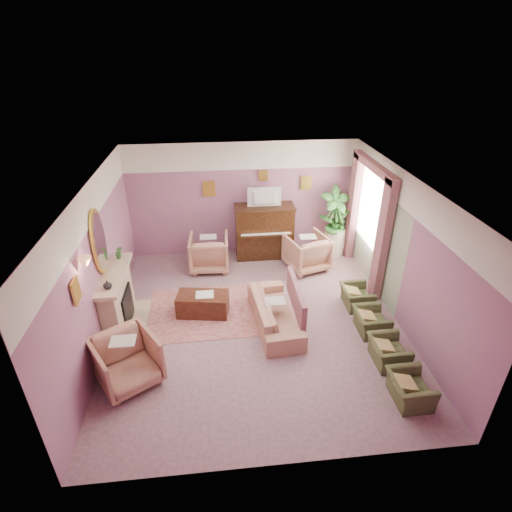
{
  "coord_description": "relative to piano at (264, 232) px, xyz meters",
  "views": [
    {
      "loc": [
        -0.67,
        -6.19,
        4.9
      ],
      "look_at": [
        0.05,
        0.4,
        1.25
      ],
      "focal_mm": 28.0,
      "sensor_mm": 36.0,
      "label": 1
    }
  ],
  "objects": [
    {
      "name": "floor",
      "position": [
        -0.5,
        -2.68,
        -0.65
      ],
      "size": [
        5.5,
        6.0,
        0.01
      ],
      "primitive_type": "cube",
      "color": "gray",
      "rests_on": "ground"
    },
    {
      "name": "ceiling",
      "position": [
        -0.5,
        -2.68,
        2.15
      ],
      "size": [
        5.5,
        6.0,
        0.01
      ],
      "primitive_type": "cube",
      "color": "white",
      "rests_on": "wall_back"
    },
    {
      "name": "wall_back",
      "position": [
        -0.5,
        0.32,
        0.75
      ],
      "size": [
        5.5,
        0.02,
        2.8
      ],
      "primitive_type": "cube",
      "color": "slate",
      "rests_on": "floor"
    },
    {
      "name": "wall_front",
      "position": [
        -0.5,
        -5.68,
        0.75
      ],
      "size": [
        5.5,
        0.02,
        2.8
      ],
      "primitive_type": "cube",
      "color": "slate",
      "rests_on": "floor"
    },
    {
      "name": "wall_left",
      "position": [
        -3.25,
        -2.68,
        0.75
      ],
      "size": [
        0.02,
        6.0,
        2.8
      ],
      "primitive_type": "cube",
      "color": "slate",
      "rests_on": "floor"
    },
    {
      "name": "wall_right",
      "position": [
        2.25,
        -2.68,
        0.75
      ],
      "size": [
        0.02,
        6.0,
        2.8
      ],
      "primitive_type": "cube",
      "color": "slate",
      "rests_on": "floor"
    },
    {
      "name": "picture_rail_band",
      "position": [
        -0.5,
        0.31,
        1.82
      ],
      "size": [
        5.5,
        0.01,
        0.65
      ],
      "primitive_type": "cube",
      "color": "white",
      "rests_on": "wall_back"
    },
    {
      "name": "stripe_panel",
      "position": [
        2.23,
        -1.38,
        0.42
      ],
      "size": [
        0.01,
        3.0,
        2.15
      ],
      "primitive_type": "cube",
      "color": "#9CAE8A",
      "rests_on": "wall_right"
    },
    {
      "name": "fireplace_surround",
      "position": [
        -3.09,
        -2.48,
        -0.1
      ],
      "size": [
        0.3,
        1.4,
        1.1
      ],
      "primitive_type": "cube",
      "color": "#C9AF8B",
      "rests_on": "floor"
    },
    {
      "name": "fireplace_inset",
      "position": [
        -2.99,
        -2.48,
        -0.25
      ],
      "size": [
        0.18,
        0.72,
        0.68
      ],
      "primitive_type": "cube",
      "color": "black",
      "rests_on": "floor"
    },
    {
      "name": "fire_ember",
      "position": [
        -2.95,
        -2.48,
        -0.43
      ],
      "size": [
        0.06,
        0.54,
        0.1
      ],
      "primitive_type": "cube",
      "color": "#FF4B0D",
      "rests_on": "floor"
    },
    {
      "name": "mantel_shelf",
      "position": [
        -3.06,
        -2.48,
        0.47
      ],
      "size": [
        0.4,
        1.55,
        0.07
      ],
      "primitive_type": "cube",
      "color": "#C9AF8B",
      "rests_on": "fireplace_surround"
    },
    {
      "name": "hearth",
      "position": [
        -2.89,
        -2.48,
        -0.64
      ],
      "size": [
        0.55,
        1.5,
        0.02
      ],
      "primitive_type": "cube",
      "color": "#C9AF8B",
      "rests_on": "floor"
    },
    {
      "name": "mirror_frame",
      "position": [
        -3.2,
        -2.48,
        1.15
      ],
      "size": [
        0.04,
        0.72,
        1.2
      ],
      "primitive_type": "ellipsoid",
      "color": "gold",
      "rests_on": "wall_left"
    },
    {
      "name": "mirror_glass",
      "position": [
        -3.17,
        -2.48,
        1.15
      ],
      "size": [
        0.01,
        0.6,
        1.06
      ],
      "primitive_type": "ellipsoid",
      "color": "silver",
      "rests_on": "wall_left"
    },
    {
      "name": "sconce_shade",
      "position": [
        -3.12,
        -3.53,
        1.33
      ],
      "size": [
        0.2,
        0.2,
        0.16
      ],
      "primitive_type": "cone",
      "color": "#D78557",
      "rests_on": "wall_left"
    },
    {
      "name": "piano",
      "position": [
        0.0,
        0.0,
        0.0
      ],
      "size": [
        1.4,
        0.6,
        1.3
      ],
      "primitive_type": "cube",
      "color": "#311A0C",
      "rests_on": "floor"
    },
    {
      "name": "piano_keyshelf",
      "position": [
        -0.0,
        -0.35,
        0.07
      ],
      "size": [
        1.3,
        0.12,
        0.06
      ],
      "primitive_type": "cube",
      "color": "#311A0C",
      "rests_on": "piano"
    },
    {
      "name": "piano_keys",
      "position": [
        0.0,
        -0.35,
        0.11
      ],
      "size": [
        1.2,
        0.08,
        0.02
      ],
      "primitive_type": "cube",
      "color": "white",
      "rests_on": "piano"
    },
    {
      "name": "piano_top",
      "position": [
        0.0,
        0.0,
        0.66
      ],
      "size": [
        1.45,
        0.65,
        0.04
      ],
      "primitive_type": "cube",
      "color": "#311A0C",
      "rests_on": "piano"
    },
    {
      "name": "television",
      "position": [
        0.0,
        -0.05,
        0.95
      ],
      "size": [
        0.8,
        0.12,
        0.48
      ],
      "primitive_type": "imported",
      "color": "black",
      "rests_on": "piano"
    },
    {
      "name": "print_back_left",
      "position": [
        -1.3,
        0.28,
        1.07
      ],
      "size": [
        0.3,
        0.03,
        0.38
      ],
      "primitive_type": "cube",
      "color": "gold",
      "rests_on": "wall_back"
    },
    {
      "name": "print_back_right",
      "position": [
        1.05,
        0.28,
        1.13
      ],
      "size": [
        0.26,
        0.03,
        0.34
      ],
      "primitive_type": "cube",
      "color": "gold",
      "rests_on": "wall_back"
    },
    {
      "name": "print_back_mid",
      "position": [
        0.0,
        0.28,
        1.35
      ],
      "size": [
        0.22,
        0.03,
        0.26
      ],
      "primitive_type": "cube",
      "color": "gold",
      "rests_on": "wall_back"
    },
    {
      "name": "print_left_wall",
      "position": [
        -3.21,
        -3.88,
        1.07
      ],
      "size": [
        0.03,
        0.28,
        0.36
      ],
      "primitive_type": "cube",
      "color": "gold",
      "rests_on": "wall_left"
    },
    {
      "name": "window_blind",
      "position": [
        2.2,
        -1.13,
        1.05
      ],
      "size": [
        0.03,
        1.4,
        1.8
      ],
      "primitive_type": "cube",
      "color": "silver",
      "rests_on": "wall_right"
    },
    {
      "name": "curtain_left",
      "position": [
        2.12,
        -2.05,
        0.65
      ],
      "size": [
        0.16,
        0.34,
        2.6
      ],
      "primitive_type": "cube",
      "color": "#8F525B",
      "rests_on": "floor"
    },
    {
      "name": "curtain_right",
      "position": [
        2.12,
        -0.21,
        0.65
      ],
      "size": [
        0.16,
        0.34,
        2.6
      ],
      "primitive_type": "cube",
      "color": "#8F525B",
      "rests_on": "floor"
    },
    {
      "name": "pelmet",
      "position": [
        2.12,
        -1.13,
        1.91
      ],
      "size": [
        0.16,
        2.2,
        0.16
      ],
      "primitive_type": "cube",
      "color": "#8F525B",
      "rests_on": "wall_right"
    },
    {
      "name": "mantel_plant",
      "position": [
        -3.05,
        -1.93,
        0.64
      ],
      "size": [
        0.16,
        0.16,
        0.28
      ],
      "primitive_type": "imported",
      "color": "#33792E",
      "rests_on": "mantel_shelf"
    },
    {
      "name": "mantel_vase",
      "position": [
        -3.05,
        -2.98,
        0.58
      ],
      "size": [
        0.16,
        0.16,
        0.16
      ],
      "primitive_type": "imported",
      "color": "white",
      "rests_on": "mantel_shelf"
    },
    {
      "name": "area_rug",
      "position": [
        -1.35,
        -2.25,
        -0.64
      ],
      "size": [
        2.54,
        1.85,
        0.01
      ],
      "primitive_type": "cube",
      "rotation": [
        0.0,
        0.0,
        0.02
      ],
      "color": "#B26764",
      "rests_on": "floor"
    },
    {
      "name": "coffee_table",
      "position": [
        -1.52,
        -2.3,
        -0.43
      ],
      "size": [
        1.07,
        0.65,
        0.45
      ],
      "primitive_type": "cube",
      "rotation": [
        0.0,
        0.0,
        -0.16
      ],
      "color": "#421F12",
      "rests_on": "floor"
    },
    {
      "name": "table_paper",
      "position": [
        -1.47,
        -2.3,
        -0.2
      ],
      "size": [
        0.35,
        0.28,
        0.01
      ],
      "primitive_type": "cube",
      "color": "silver",
      "rests_on": "coffee_table"
    },
    {
      "name": "sofa",
      "position": [
        -0.14,
        -2.79,
        -0.27
      ],
      "size": [
        0.63,
        1.88,
        0.76
      ],
      "primitive_type": "imported",
      "color": "tan",
      "rests_on": "floor"
    },
    {
      "name": "sofa_throw",
      "position": [
        0.26,
        -2.79,
        -0.05
      ],
      "size": [
        0.1,
        1.43,
        0.52
      ],
      "primitive_type": "cube",
      "color": "#8F525B",
      "rests_on": "sofa"
    },
    {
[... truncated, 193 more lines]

